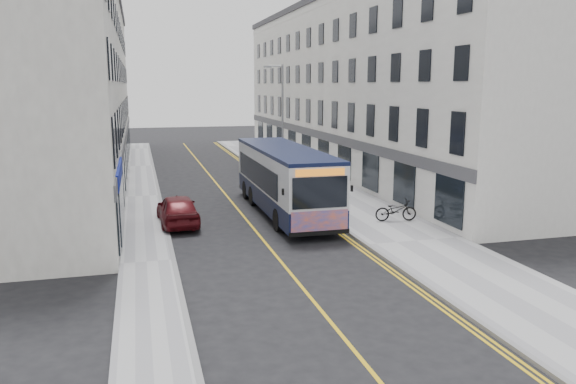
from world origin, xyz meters
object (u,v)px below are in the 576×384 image
streetlamp (281,120)px  car_maroon (178,210)px  bicycle (396,210)px  city_bus (284,178)px  pedestrian_far (302,165)px  pedestrian_near (300,176)px  car_white (251,164)px

streetlamp → car_maroon: size_ratio=1.79×
streetlamp → bicycle: bearing=-76.7°
city_bus → pedestrian_far: size_ratio=6.19×
streetlamp → bicycle: 12.64m
bicycle → pedestrian_far: size_ratio=1.06×
pedestrian_near → pedestrian_far: pedestrian_far is taller
pedestrian_near → city_bus: bearing=-99.0°
city_bus → bicycle: bearing=-37.3°
car_maroon → car_white: bearing=-116.1°
streetlamp → city_bus: (-1.93, -8.17, -2.48)m
city_bus → pedestrian_far: bearing=68.6°
streetlamp → city_bus: streetlamp is taller
pedestrian_near → car_maroon: (-8.10, -6.58, -0.29)m
streetlamp → car_maroon: (-7.57, -9.29, -3.62)m
city_bus → car_white: 14.11m
pedestrian_near → car_maroon: pedestrian_near is taller
bicycle → pedestrian_far: bearing=12.2°
bicycle → car_white: car_white is taller
bicycle → pedestrian_far: 13.60m
bicycle → car_maroon: bearing=85.4°
car_white → car_maroon: 16.53m
car_maroon → city_bus: bearing=-171.3°
city_bus → car_white: size_ratio=2.79×
car_maroon → streetlamp: bearing=-131.7°
bicycle → city_bus: bearing=61.5°
car_white → car_maroon: size_ratio=0.96×
bicycle → pedestrian_far: pedestrian_far is taller
city_bus → pedestrian_near: size_ratio=6.43×
bicycle → car_maroon: 10.63m
city_bus → bicycle: (4.71, -3.58, -1.24)m
city_bus → pedestrian_near: city_bus is taller
car_white → car_maroon: car_maroon is taller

